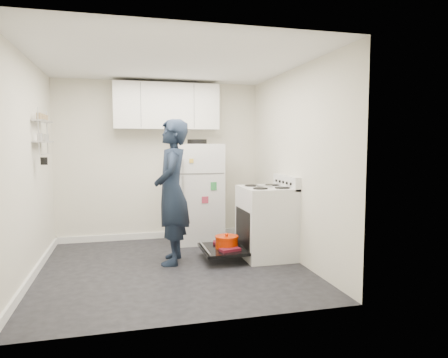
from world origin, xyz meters
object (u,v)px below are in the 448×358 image
object	(u,v)px
refrigerator	(197,192)
person	(172,192)
electric_range	(265,223)
open_oven_door	(225,245)

from	to	relation	value
refrigerator	person	size ratio (longest dim) A/B	0.87
electric_range	open_oven_door	world-z (taller)	electric_range
open_oven_door	person	distance (m)	0.99
refrigerator	person	bearing A→B (deg)	-116.44
electric_range	open_oven_door	xyz separation A→B (m)	(-0.56, -0.00, -0.27)
refrigerator	person	world-z (taller)	person
electric_range	person	xyz separation A→B (m)	(-1.24, 0.06, 0.45)
refrigerator	person	xyz separation A→B (m)	(-0.52, -1.04, 0.15)
open_oven_door	electric_range	bearing A→B (deg)	0.13
electric_range	person	distance (m)	1.32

